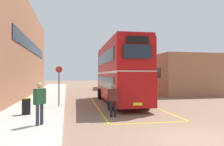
# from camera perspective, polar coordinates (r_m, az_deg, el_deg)

# --- Properties ---
(ground_plane) EXTENTS (135.60, 135.60, 0.00)m
(ground_plane) POSITION_cam_1_polar(r_m,az_deg,el_deg) (21.97, -0.39, -6.46)
(ground_plane) COLOR #846651
(sidewalk_left) EXTENTS (4.00, 57.60, 0.14)m
(sidewalk_left) POSITION_cam_1_polar(r_m,az_deg,el_deg) (24.01, -17.04, -5.77)
(sidewalk_left) COLOR #B2ADA3
(sidewalk_left) RESTS_ON ground
(brick_building_left) EXTENTS (6.06, 24.59, 9.71)m
(brick_building_left) POSITION_cam_1_polar(r_m,az_deg,el_deg) (26.33, -26.77, 5.16)
(brick_building_left) COLOR #9E6647
(brick_building_left) RESTS_ON ground
(depot_building_right) EXTENTS (7.47, 15.03, 4.59)m
(depot_building_right) POSITION_cam_1_polar(r_m,az_deg,el_deg) (30.39, 14.61, -0.47)
(depot_building_right) COLOR #9E6647
(depot_building_right) RESTS_ON ground
(double_decker_bus) EXTENTS (3.01, 10.51, 4.75)m
(double_decker_bus) POSITION_cam_1_polar(r_m,az_deg,el_deg) (17.27, 1.90, 0.28)
(double_decker_bus) COLOR black
(double_decker_bus) RESTS_ON ground
(single_deck_bus) EXTENTS (3.58, 9.66, 3.02)m
(single_deck_bus) POSITION_cam_1_polar(r_m,az_deg,el_deg) (36.64, -1.16, -1.52)
(single_deck_bus) COLOR black
(single_deck_bus) RESTS_ON ground
(pedestrian_boarding) EXTENTS (0.59, 0.29, 1.78)m
(pedestrian_boarding) POSITION_cam_1_polar(r_m,az_deg,el_deg) (11.65, 0.30, -6.58)
(pedestrian_boarding) COLOR black
(pedestrian_boarding) RESTS_ON ground
(pedestrian_waiting_near) EXTENTS (0.50, 0.53, 1.81)m
(pedestrian_waiting_near) POSITION_cam_1_polar(r_m,az_deg,el_deg) (9.70, -18.61, -6.80)
(pedestrian_waiting_near) COLOR #2D2D38
(pedestrian_waiting_near) RESTS_ON sidewalk_left
(litter_bin) EXTENTS (0.47, 0.47, 0.88)m
(litter_bin) POSITION_cam_1_polar(r_m,az_deg,el_deg) (12.61, -21.77, -8.16)
(litter_bin) COLOR black
(litter_bin) RESTS_ON sidewalk_left
(bus_stop_sign) EXTENTS (0.44, 0.09, 2.72)m
(bus_stop_sign) POSITION_cam_1_polar(r_m,az_deg,el_deg) (15.09, -13.87, -2.39)
(bus_stop_sign) COLOR #4C4C51
(bus_stop_sign) RESTS_ON sidewalk_left
(bay_marking_yellow) EXTENTS (4.56, 12.57, 0.01)m
(bay_marking_yellow) POSITION_cam_1_polar(r_m,az_deg,el_deg) (15.58, 3.48, -8.89)
(bay_marking_yellow) COLOR gold
(bay_marking_yellow) RESTS_ON ground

